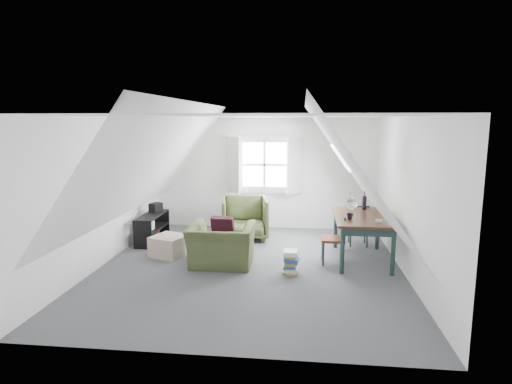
# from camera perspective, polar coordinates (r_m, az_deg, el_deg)

# --- Properties ---
(floor) EXTENTS (5.50, 5.50, 0.00)m
(floor) POSITION_cam_1_polar(r_m,az_deg,el_deg) (7.27, -0.83, -10.01)
(floor) COLOR #49494D
(floor) RESTS_ON ground
(ceiling) EXTENTS (5.50, 5.50, 0.00)m
(ceiling) POSITION_cam_1_polar(r_m,az_deg,el_deg) (6.85, -0.89, 10.09)
(ceiling) COLOR white
(ceiling) RESTS_ON wall_back
(wall_back) EXTENTS (5.00, 0.00, 5.00)m
(wall_back) POSITION_cam_1_polar(r_m,az_deg,el_deg) (9.66, 1.16, 2.50)
(wall_back) COLOR white
(wall_back) RESTS_ON ground
(wall_front) EXTENTS (5.00, 0.00, 5.00)m
(wall_front) POSITION_cam_1_polar(r_m,az_deg,el_deg) (4.31, -5.42, -6.46)
(wall_front) COLOR white
(wall_front) RESTS_ON ground
(wall_left) EXTENTS (0.00, 5.50, 5.50)m
(wall_left) POSITION_cam_1_polar(r_m,az_deg,el_deg) (7.67, -19.72, 0.10)
(wall_left) COLOR white
(wall_left) RESTS_ON ground
(wall_right) EXTENTS (0.00, 5.50, 5.50)m
(wall_right) POSITION_cam_1_polar(r_m,az_deg,el_deg) (7.10, 19.60, -0.62)
(wall_right) COLOR white
(wall_right) RESTS_ON ground
(slope_left) EXTENTS (3.19, 5.50, 4.48)m
(slope_left) POSITION_cam_1_polar(r_m,az_deg,el_deg) (7.24, -13.16, 4.07)
(slope_left) COLOR white
(slope_left) RESTS_ON wall_left
(slope_right) EXTENTS (3.19, 5.50, 4.48)m
(slope_right) POSITION_cam_1_polar(r_m,az_deg,el_deg) (6.87, 12.10, 3.83)
(slope_right) COLOR white
(slope_right) RESTS_ON wall_right
(dormer_window) EXTENTS (1.71, 0.35, 1.30)m
(dormer_window) POSITION_cam_1_polar(r_m,az_deg,el_deg) (9.57, 1.13, 3.64)
(dormer_window) COLOR white
(dormer_window) RESTS_ON wall_back
(skylight) EXTENTS (0.35, 0.75, 0.47)m
(skylight) POSITION_cam_1_polar(r_m,az_deg,el_deg) (8.16, 11.19, 4.52)
(skylight) COLOR white
(skylight) RESTS_ON slope_right
(armchair_near) EXTENTS (1.08, 0.95, 0.70)m
(armchair_near) POSITION_cam_1_polar(r_m,az_deg,el_deg) (7.41, -4.60, -9.66)
(armchair_near) COLOR #3D4824
(armchair_near) RESTS_ON floor
(armchair_far) EXTENTS (1.08, 1.10, 0.87)m
(armchair_far) POSITION_cam_1_polar(r_m,az_deg,el_deg) (9.00, -1.53, -6.15)
(armchair_far) COLOR #3D4824
(armchair_far) RESTS_ON floor
(throw_pillow) EXTENTS (0.40, 0.25, 0.40)m
(throw_pillow) POSITION_cam_1_polar(r_m,az_deg,el_deg) (7.37, -4.45, -4.69)
(throw_pillow) COLOR #330E1C
(throw_pillow) RESTS_ON armchair_near
(ottoman) EXTENTS (0.71, 0.71, 0.37)m
(ottoman) POSITION_cam_1_polar(r_m,az_deg,el_deg) (7.97, -11.48, -7.04)
(ottoman) COLOR tan
(ottoman) RESTS_ON floor
(dining_table) EXTENTS (0.96, 1.60, 0.80)m
(dining_table) POSITION_cam_1_polar(r_m,az_deg,el_deg) (7.67, 13.98, -3.85)
(dining_table) COLOR #381D10
(dining_table) RESTS_ON floor
(demijohn) EXTENTS (0.22, 0.22, 0.31)m
(demijohn) POSITION_cam_1_polar(r_m,az_deg,el_deg) (8.04, 12.57, -1.48)
(demijohn) COLOR silver
(demijohn) RESTS_ON dining_table
(vase_twigs) EXTENTS (0.08, 0.09, 0.62)m
(vase_twigs) POSITION_cam_1_polar(r_m,az_deg,el_deg) (8.16, 14.24, -1.30)
(vase_twigs) COLOR black
(vase_twigs) RESTS_ON dining_table
(cup) EXTENTS (0.14, 0.14, 0.10)m
(cup) POSITION_cam_1_polar(r_m,az_deg,el_deg) (7.32, 12.38, -3.57)
(cup) COLOR black
(cup) RESTS_ON dining_table
(paper_box) EXTENTS (0.12, 0.10, 0.04)m
(paper_box) POSITION_cam_1_polar(r_m,az_deg,el_deg) (7.24, 16.06, -3.73)
(paper_box) COLOR white
(paper_box) RESTS_ON dining_table
(dining_chair_far) EXTENTS (0.39, 0.39, 0.83)m
(dining_chair_far) POSITION_cam_1_polar(r_m,az_deg,el_deg) (8.60, 13.51, -4.18)
(dining_chair_far) COLOR #612D1A
(dining_chair_far) RESTS_ON floor
(dining_chair_near) EXTENTS (0.40, 0.40, 0.85)m
(dining_chair_near) POSITION_cam_1_polar(r_m,az_deg,el_deg) (7.47, 10.47, -6.09)
(dining_chair_near) COLOR #612D1A
(dining_chair_near) RESTS_ON floor
(media_shelf) EXTENTS (0.36, 1.09, 0.56)m
(media_shelf) POSITION_cam_1_polar(r_m,az_deg,el_deg) (8.91, -13.73, -4.91)
(media_shelf) COLOR black
(media_shelf) RESTS_ON floor
(electronics_box) EXTENTS (0.26, 0.30, 0.20)m
(electronics_box) POSITION_cam_1_polar(r_m,az_deg,el_deg) (9.08, -13.22, -2.07)
(electronics_box) COLOR black
(electronics_box) RESTS_ON media_shelf
(magazine_stack) EXTENTS (0.28, 0.33, 0.37)m
(magazine_stack) POSITION_cam_1_polar(r_m,az_deg,el_deg) (6.97, 4.67, -9.30)
(magazine_stack) COLOR #B29933
(magazine_stack) RESTS_ON floor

